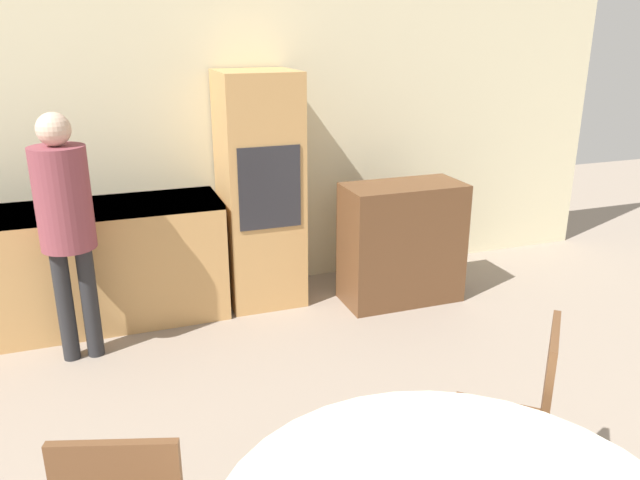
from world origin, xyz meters
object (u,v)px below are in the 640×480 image
Objects in this scene: sideboard at (402,243)px; person_standing at (65,213)px; chair_far_right at (520,416)px; oven_unit at (260,190)px.

sideboard is 0.59× the size of person_standing.
chair_far_right is at bearing -50.92° from person_standing.
sideboard is (1.02, -0.39, -0.42)m from oven_unit.
oven_unit reaches higher than chair_far_right.
chair_far_right is (-0.62, -2.29, 0.06)m from sideboard.
chair_far_right is at bearing -105.09° from sideboard.
oven_unit reaches higher than sideboard.
chair_far_right is 2.83m from person_standing.
sideboard is at bearing -21.09° from oven_unit.
sideboard is at bearing 2.89° from person_standing.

